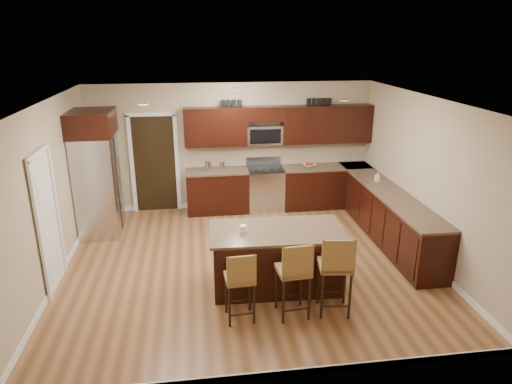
{
  "coord_description": "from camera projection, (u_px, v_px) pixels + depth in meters",
  "views": [
    {
      "loc": [
        -0.8,
        -6.8,
        3.63
      ],
      "look_at": [
        0.2,
        0.4,
        1.12
      ],
      "focal_mm": 32.0,
      "sensor_mm": 36.0,
      "label": 1
    }
  ],
  "objects": [
    {
      "name": "wall_back",
      "position": [
        232.0,
        147.0,
        9.79
      ],
      "size": [
        6.0,
        0.0,
        6.0
      ],
      "primitive_type": "plane",
      "rotation": [
        1.57,
        0.0,
        0.0
      ],
      "color": "tan",
      "rests_on": "floor"
    },
    {
      "name": "letter_decor",
      "position": [
        275.0,
        103.0,
        9.44
      ],
      "size": [
        2.2,
        0.03,
        0.15
      ],
      "primitive_type": null,
      "color": "black",
      "rests_on": "upper_cabinets"
    },
    {
      "name": "floor",
      "position": [
        248.0,
        263.0,
        7.66
      ],
      "size": [
        6.0,
        6.0,
        0.0
      ],
      "primitive_type": "plane",
      "color": "brown",
      "rests_on": "ground"
    },
    {
      "name": "stool_right",
      "position": [
        336.0,
        266.0,
        6.04
      ],
      "size": [
        0.49,
        0.49,
        1.16
      ],
      "rotation": [
        0.0,
        0.0,
        -0.14
      ],
      "color": "olive",
      "rests_on": "floor"
    },
    {
      "name": "soap_bottle",
      "position": [
        377.0,
        177.0,
        8.86
      ],
      "size": [
        0.09,
        0.09,
        0.18
      ],
      "primitive_type": "imported",
      "rotation": [
        0.0,
        0.0,
        -0.1
      ],
      "color": "#B2B2B2",
      "rests_on": "base_cabinets"
    },
    {
      "name": "upper_cabinets",
      "position": [
        282.0,
        124.0,
        9.61
      ],
      "size": [
        4.0,
        0.33,
        0.8
      ],
      "color": "black",
      "rests_on": "wall_back"
    },
    {
      "name": "base_cabinets",
      "position": [
        333.0,
        202.0,
        9.11
      ],
      "size": [
        4.02,
        3.96,
        0.92
      ],
      "color": "black",
      "rests_on": "floor"
    },
    {
      "name": "island_jar",
      "position": [
        243.0,
        229.0,
        6.6
      ],
      "size": [
        0.1,
        0.1,
        0.1
      ],
      "primitive_type": "cylinder",
      "color": "white",
      "rests_on": "island"
    },
    {
      "name": "fruit_bowl",
      "position": [
        309.0,
        165.0,
        9.85
      ],
      "size": [
        0.33,
        0.33,
        0.06
      ],
      "primitive_type": "imported",
      "rotation": [
        0.0,
        0.0,
        0.31
      ],
      "color": "silver",
      "rests_on": "base_cabinets"
    },
    {
      "name": "pantry_door",
      "position": [
        47.0,
        223.0,
        6.66
      ],
      "size": [
        0.03,
        0.8,
        2.04
      ],
      "primitive_type": "cube",
      "color": "white",
      "rests_on": "floor"
    },
    {
      "name": "microwave",
      "position": [
        264.0,
        135.0,
        9.65
      ],
      "size": [
        0.76,
        0.31,
        0.4
      ],
      "primitive_type": "cube",
      "color": "silver",
      "rests_on": "upper_cabinets"
    },
    {
      "name": "range",
      "position": [
        265.0,
        188.0,
        9.89
      ],
      "size": [
        0.76,
        0.64,
        1.11
      ],
      "color": "silver",
      "rests_on": "floor"
    },
    {
      "name": "wall_left",
      "position": [
        49.0,
        195.0,
        6.83
      ],
      "size": [
        0.0,
        5.5,
        5.5
      ],
      "primitive_type": "plane",
      "rotation": [
        1.57,
        0.0,
        1.57
      ],
      "color": "tan",
      "rests_on": "floor"
    },
    {
      "name": "island",
      "position": [
        277.0,
        260.0,
        6.84
      ],
      "size": [
        2.02,
        1.12,
        0.92
      ],
      "rotation": [
        0.0,
        0.0,
        -0.04
      ],
      "color": "black",
      "rests_on": "floor"
    },
    {
      "name": "wall_right",
      "position": [
        425.0,
        179.0,
        7.6
      ],
      "size": [
        0.0,
        5.5,
        5.5
      ],
      "primitive_type": "plane",
      "rotation": [
        1.57,
        0.0,
        -1.57
      ],
      "color": "tan",
      "rests_on": "floor"
    },
    {
      "name": "doorway",
      "position": [
        155.0,
        164.0,
        9.67
      ],
      "size": [
        0.85,
        0.03,
        2.06
      ],
      "primitive_type": "cube",
      "color": "black",
      "rests_on": "floor"
    },
    {
      "name": "canister_short",
      "position": [
        222.0,
        166.0,
        9.59
      ],
      "size": [
        0.11,
        0.11,
        0.18
      ],
      "primitive_type": "cylinder",
      "color": "silver",
      "rests_on": "base_cabinets"
    },
    {
      "name": "floor_mat",
      "position": [
        276.0,
        224.0,
        9.22
      ],
      "size": [
        1.04,
        0.8,
        0.01
      ],
      "primitive_type": "cube",
      "rotation": [
        0.0,
        0.0,
        0.19
      ],
      "color": "brown",
      "rests_on": "floor"
    },
    {
      "name": "refrigerator",
      "position": [
        97.0,
        173.0,
        8.47
      ],
      "size": [
        0.79,
        1.01,
        2.35
      ],
      "color": "silver",
      "rests_on": "floor"
    },
    {
      "name": "canister_tall",
      "position": [
        208.0,
        166.0,
        9.55
      ],
      "size": [
        0.12,
        0.12,
        0.2
      ],
      "primitive_type": "cylinder",
      "color": "silver",
      "rests_on": "base_cabinets"
    },
    {
      "name": "stool_mid",
      "position": [
        295.0,
        271.0,
        5.98
      ],
      "size": [
        0.45,
        0.45,
        1.11
      ],
      "rotation": [
        0.0,
        0.0,
        0.08
      ],
      "color": "olive",
      "rests_on": "floor"
    },
    {
      "name": "ceiling",
      "position": [
        247.0,
        101.0,
        6.77
      ],
      "size": [
        6.0,
        6.0,
        0.0
      ],
      "primitive_type": "plane",
      "rotation": [
        3.14,
        0.0,
        0.0
      ],
      "color": "silver",
      "rests_on": "wall_back"
    },
    {
      "name": "stool_left",
      "position": [
        240.0,
        279.0,
        5.91
      ],
      "size": [
        0.4,
        0.4,
        1.01
      ],
      "rotation": [
        0.0,
        0.0,
        0.06
      ],
      "color": "olive",
      "rests_on": "floor"
    }
  ]
}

